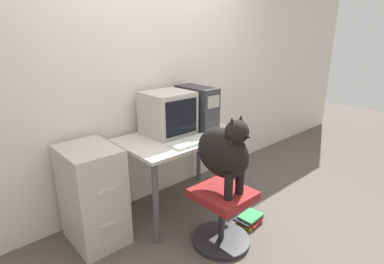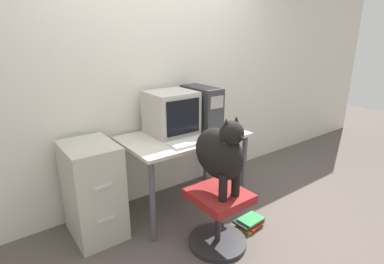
% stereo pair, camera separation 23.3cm
% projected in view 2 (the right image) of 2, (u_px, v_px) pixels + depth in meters
% --- Properties ---
extents(ground_plane, '(12.00, 12.00, 0.00)m').
position_uv_depth(ground_plane, '(206.00, 221.00, 2.84)').
color(ground_plane, '#564C47').
extents(wall_back, '(8.00, 0.05, 2.60)m').
position_uv_depth(wall_back, '(159.00, 74.00, 3.03)').
color(wall_back, silver).
rests_on(wall_back, ground_plane).
extents(desk, '(1.17, 0.72, 0.76)m').
position_uv_depth(desk, '(184.00, 145.00, 2.91)').
color(desk, beige).
rests_on(desk, ground_plane).
extents(crt_monitor, '(0.43, 0.42, 0.41)m').
position_uv_depth(crt_monitor, '(171.00, 113.00, 2.87)').
color(crt_monitor, '#B7B2A8').
rests_on(crt_monitor, desk).
extents(pc_tower, '(0.21, 0.47, 0.42)m').
position_uv_depth(pc_tower, '(201.00, 107.00, 3.04)').
color(pc_tower, '#333338').
rests_on(pc_tower, desk).
extents(keyboard, '(0.47, 0.18, 0.03)m').
position_uv_depth(keyboard, '(194.00, 141.00, 2.67)').
color(keyboard, silver).
rests_on(keyboard, desk).
extents(computer_mouse, '(0.07, 0.04, 0.03)m').
position_uv_depth(computer_mouse, '(221.00, 135.00, 2.83)').
color(computer_mouse, silver).
rests_on(computer_mouse, desk).
extents(office_chair, '(0.49, 0.49, 0.49)m').
position_uv_depth(office_chair, '(218.00, 216.00, 2.44)').
color(office_chair, '#262628').
rests_on(office_chair, ground_plane).
extents(dog, '(0.24, 0.50, 0.64)m').
position_uv_depth(dog, '(221.00, 152.00, 2.27)').
color(dog, black).
rests_on(dog, office_chair).
extents(filing_cabinet, '(0.40, 0.54, 0.84)m').
position_uv_depth(filing_cabinet, '(93.00, 190.00, 2.55)').
color(filing_cabinet, '#B7B2A3').
rests_on(filing_cabinet, ground_plane).
extents(book_stack_floor, '(0.28, 0.23, 0.08)m').
position_uv_depth(book_stack_floor, '(250.00, 222.00, 2.75)').
color(book_stack_floor, gold).
rests_on(book_stack_floor, ground_plane).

